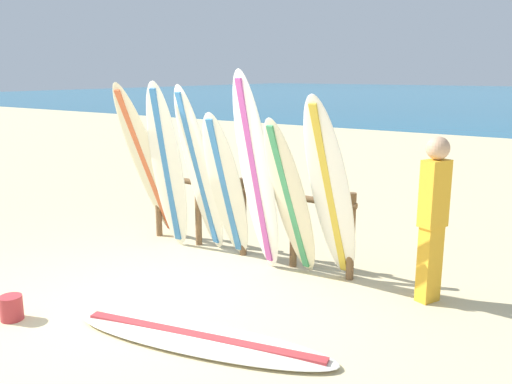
{
  "coord_description": "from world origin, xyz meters",
  "views": [
    {
      "loc": [
        3.94,
        -3.46,
        2.38
      ],
      "look_at": [
        -0.06,
        2.39,
        0.8
      ],
      "focal_mm": 37.93,
      "sensor_mm": 36.0,
      "label": 1
    }
  ],
  "objects": [
    {
      "name": "surfboard_leaning_center_right",
      "position": [
        0.45,
        1.64,
        1.21
      ],
      "size": [
        0.58,
        0.71,
        2.42
      ],
      "color": "white",
      "rests_on": "ground"
    },
    {
      "name": "surfboard_leaning_center_left",
      "position": [
        -0.57,
        1.83,
        1.12
      ],
      "size": [
        0.66,
        0.78,
        2.24
      ],
      "color": "white",
      "rests_on": "ground"
    },
    {
      "name": "surfboard_leaning_far_left",
      "position": [
        -1.47,
        1.77,
        1.14
      ],
      "size": [
        0.57,
        1.15,
        2.27
      ],
      "color": "beige",
      "rests_on": "ground"
    },
    {
      "name": "surfboard_leaning_far_right",
      "position": [
        1.38,
        1.72,
        1.09
      ],
      "size": [
        0.48,
        1.01,
        2.19
      ],
      "color": "white",
      "rests_on": "ground"
    },
    {
      "name": "surfboard_leaning_left",
      "position": [
        -1.03,
        1.71,
        1.14
      ],
      "size": [
        0.55,
        0.61,
        2.28
      ],
      "color": "white",
      "rests_on": "ground"
    },
    {
      "name": "beachgoer_standing",
      "position": [
        2.41,
        1.99,
        0.96
      ],
      "size": [
        0.27,
        0.33,
        1.75
      ],
      "color": "gold",
      "rests_on": "ground"
    },
    {
      "name": "surfboard_rack",
      "position": [
        -0.06,
        2.09,
        0.64
      ],
      "size": [
        3.17,
        0.09,
        1.04
      ],
      "color": "brown",
      "rests_on": "ground"
    },
    {
      "name": "surfboard_leaning_center",
      "position": [
        -0.12,
        1.8,
        0.96
      ],
      "size": [
        0.53,
        0.69,
        1.93
      ],
      "color": "silver",
      "rests_on": "ground"
    },
    {
      "name": "sand_bucket",
      "position": [
        -0.81,
        -0.76,
        0.12
      ],
      "size": [
        0.22,
        0.22,
        0.24
      ],
      "primitive_type": "cylinder",
      "color": "#B73338",
      "rests_on": "ground"
    },
    {
      "name": "surfboard_lying_on_sand",
      "position": [
        1.01,
        -0.07,
        0.03
      ],
      "size": [
        2.62,
        1.12,
        0.08
      ],
      "color": "white",
      "rests_on": "ground"
    },
    {
      "name": "ground_plane",
      "position": [
        0.0,
        0.0,
        0.0
      ],
      "size": [
        120.0,
        120.0,
        0.0
      ],
      "primitive_type": "plane",
      "color": "beige"
    },
    {
      "name": "surfboard_leaning_right",
      "position": [
        0.9,
        1.67,
        0.96
      ],
      "size": [
        0.58,
        0.88,
        1.93
      ],
      "color": "beige",
      "rests_on": "ground"
    }
  ]
}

